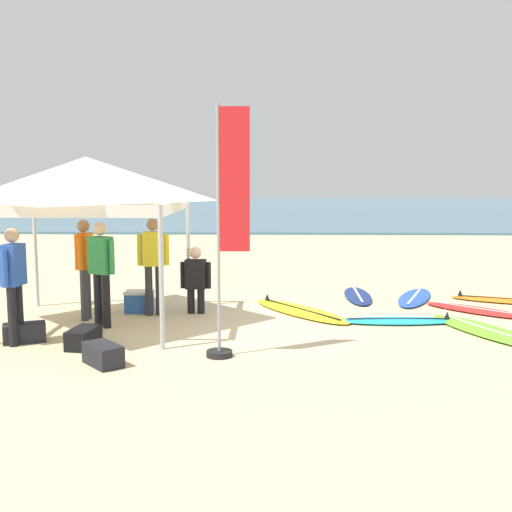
{
  "coord_description": "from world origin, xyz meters",
  "views": [
    {
      "loc": [
        0.6,
        -10.05,
        2.49
      ],
      "look_at": [
        0.31,
        1.28,
        1.0
      ],
      "focal_mm": 44.38,
      "sensor_mm": 36.0,
      "label": 1
    }
  ],
  "objects_px": {
    "surfboard_lime": "(487,331)",
    "person_black": "(196,277)",
    "surfboard_orange": "(501,300)",
    "gear_bag_by_pole": "(83,338)",
    "person_orange": "(85,262)",
    "surfboard_cyan": "(399,321)",
    "banner_flag": "(227,242)",
    "person_blue": "(14,278)",
    "gear_bag_near_tent": "(24,333)",
    "surfboard_navy": "(358,296)",
    "person_green": "(101,267)",
    "gear_bag_on_sand": "(103,355)",
    "person_yellow": "(153,260)",
    "cooler_box": "(139,301)",
    "surfboard_blue": "(415,297)",
    "surfboard_red": "(478,310)",
    "canopy_tent": "(87,179)",
    "surfboard_yellow": "(300,311)"
  },
  "relations": [
    {
      "from": "surfboard_cyan",
      "to": "gear_bag_near_tent",
      "type": "height_order",
      "value": "gear_bag_near_tent"
    },
    {
      "from": "person_green",
      "to": "gear_bag_on_sand",
      "type": "height_order",
      "value": "person_green"
    },
    {
      "from": "person_black",
      "to": "cooler_box",
      "type": "xyz_separation_m",
      "value": [
        -1.03,
        0.07,
        -0.46
      ]
    },
    {
      "from": "surfboard_lime",
      "to": "gear_bag_near_tent",
      "type": "relative_size",
      "value": 4.22
    },
    {
      "from": "surfboard_lime",
      "to": "person_black",
      "type": "distance_m",
      "value": 4.94
    },
    {
      "from": "surfboard_orange",
      "to": "gear_bag_by_pole",
      "type": "xyz_separation_m",
      "value": [
        -7.17,
        -3.42,
        0.1
      ]
    },
    {
      "from": "surfboard_cyan",
      "to": "surfboard_orange",
      "type": "bearing_deg",
      "value": 37.51
    },
    {
      "from": "surfboard_cyan",
      "to": "person_yellow",
      "type": "bearing_deg",
      "value": 173.71
    },
    {
      "from": "surfboard_cyan",
      "to": "person_green",
      "type": "relative_size",
      "value": 1.19
    },
    {
      "from": "surfboard_cyan",
      "to": "banner_flag",
      "type": "xyz_separation_m",
      "value": [
        -2.72,
        -2.04,
        1.54
      ]
    },
    {
      "from": "person_blue",
      "to": "gear_bag_near_tent",
      "type": "xyz_separation_m",
      "value": [
        0.06,
        0.14,
        -0.85
      ]
    },
    {
      "from": "person_green",
      "to": "person_blue",
      "type": "relative_size",
      "value": 1.0
    },
    {
      "from": "person_blue",
      "to": "gear_bag_on_sand",
      "type": "bearing_deg",
      "value": -32.13
    },
    {
      "from": "gear_bag_near_tent",
      "to": "gear_bag_by_pole",
      "type": "height_order",
      "value": "same"
    },
    {
      "from": "surfboard_orange",
      "to": "gear_bag_by_pole",
      "type": "bearing_deg",
      "value": -154.47
    },
    {
      "from": "surfboard_blue",
      "to": "person_blue",
      "type": "relative_size",
      "value": 1.25
    },
    {
      "from": "person_green",
      "to": "gear_bag_on_sand",
      "type": "xyz_separation_m",
      "value": [
        0.55,
        -2.04,
        -0.85
      ]
    },
    {
      "from": "canopy_tent",
      "to": "surfboard_orange",
      "type": "height_order",
      "value": "canopy_tent"
    },
    {
      "from": "person_blue",
      "to": "gear_bag_near_tent",
      "type": "relative_size",
      "value": 2.85
    },
    {
      "from": "surfboard_orange",
      "to": "banner_flag",
      "type": "xyz_separation_m",
      "value": [
        -5.06,
        -3.83,
        1.54
      ]
    },
    {
      "from": "surfboard_red",
      "to": "surfboard_cyan",
      "type": "height_order",
      "value": "same"
    },
    {
      "from": "canopy_tent",
      "to": "cooler_box",
      "type": "bearing_deg",
      "value": 58.33
    },
    {
      "from": "surfboard_lime",
      "to": "gear_bag_by_pole",
      "type": "relative_size",
      "value": 4.22
    },
    {
      "from": "person_green",
      "to": "person_blue",
      "type": "height_order",
      "value": "same"
    },
    {
      "from": "person_orange",
      "to": "gear_bag_near_tent",
      "type": "xyz_separation_m",
      "value": [
        -0.49,
        -1.48,
        -0.85
      ]
    },
    {
      "from": "surfboard_navy",
      "to": "gear_bag_on_sand",
      "type": "relative_size",
      "value": 3.19
    },
    {
      "from": "canopy_tent",
      "to": "surfboard_cyan",
      "type": "height_order",
      "value": "canopy_tent"
    },
    {
      "from": "surfboard_cyan",
      "to": "person_green",
      "type": "height_order",
      "value": "person_green"
    },
    {
      "from": "person_green",
      "to": "gear_bag_on_sand",
      "type": "bearing_deg",
      "value": -74.85
    },
    {
      "from": "canopy_tent",
      "to": "banner_flag",
      "type": "distance_m",
      "value": 3.08
    },
    {
      "from": "surfboard_blue",
      "to": "cooler_box",
      "type": "relative_size",
      "value": 4.27
    },
    {
      "from": "person_orange",
      "to": "gear_bag_by_pole",
      "type": "relative_size",
      "value": 2.85
    },
    {
      "from": "surfboard_blue",
      "to": "surfboard_navy",
      "type": "bearing_deg",
      "value": 172.17
    },
    {
      "from": "surfboard_orange",
      "to": "gear_bag_near_tent",
      "type": "xyz_separation_m",
      "value": [
        -8.13,
        -3.16,
        0.1
      ]
    },
    {
      "from": "surfboard_yellow",
      "to": "surfboard_navy",
      "type": "height_order",
      "value": "same"
    },
    {
      "from": "gear_bag_near_tent",
      "to": "gear_bag_by_pole",
      "type": "bearing_deg",
      "value": -15.25
    },
    {
      "from": "person_yellow",
      "to": "gear_bag_by_pole",
      "type": "xyz_separation_m",
      "value": [
        -0.64,
        -2.09,
        -0.85
      ]
    },
    {
      "from": "surfboard_orange",
      "to": "banner_flag",
      "type": "bearing_deg",
      "value": -142.88
    },
    {
      "from": "person_yellow",
      "to": "gear_bag_by_pole",
      "type": "bearing_deg",
      "value": -106.91
    },
    {
      "from": "canopy_tent",
      "to": "person_yellow",
      "type": "bearing_deg",
      "value": 38.73
    },
    {
      "from": "surfboard_lime",
      "to": "gear_bag_by_pole",
      "type": "xyz_separation_m",
      "value": [
        -6.08,
        -0.98,
        0.1
      ]
    },
    {
      "from": "surfboard_blue",
      "to": "banner_flag",
      "type": "distance_m",
      "value": 5.54
    },
    {
      "from": "gear_bag_by_pole",
      "to": "person_blue",
      "type": "bearing_deg",
      "value": 173.4
    },
    {
      "from": "surfboard_lime",
      "to": "person_black",
      "type": "bearing_deg",
      "value": 164.84
    },
    {
      "from": "person_orange",
      "to": "surfboard_cyan",
      "type": "bearing_deg",
      "value": -1.19
    },
    {
      "from": "person_black",
      "to": "surfboard_cyan",
      "type": "bearing_deg",
      "value": -10.26
    },
    {
      "from": "surfboard_navy",
      "to": "cooler_box",
      "type": "distance_m",
      "value": 4.37
    },
    {
      "from": "surfboard_orange",
      "to": "surfboard_navy",
      "type": "bearing_deg",
      "value": 172.13
    },
    {
      "from": "surfboard_navy",
      "to": "surfboard_lime",
      "type": "bearing_deg",
      "value": -59.82
    },
    {
      "from": "surfboard_red",
      "to": "gear_bag_by_pole",
      "type": "height_order",
      "value": "gear_bag_by_pole"
    }
  ]
}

